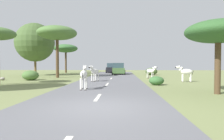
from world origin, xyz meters
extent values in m
plane|color=olive|center=(0.00, 0.00, 0.00)|extent=(90.00, 90.00, 0.00)
cube|color=slate|center=(-0.24, 0.00, 0.03)|extent=(6.00, 64.00, 0.05)
cube|color=silver|center=(-0.24, 2.00, 0.05)|extent=(0.16, 2.00, 0.01)
cube|color=silver|center=(-0.24, 8.00, 0.05)|extent=(0.16, 2.00, 0.01)
cube|color=silver|center=(-0.24, 14.00, 0.05)|extent=(0.16, 2.00, 0.01)
cube|color=silver|center=(-0.24, 20.00, 0.05)|extent=(0.16, 2.00, 0.01)
cube|color=silver|center=(-0.24, 26.00, 0.05)|extent=(0.16, 2.00, 0.01)
ellipsoid|color=silver|center=(-1.53, 10.48, 0.95)|extent=(0.81, 1.09, 0.48)
cylinder|color=silver|center=(-1.79, 10.23, 0.40)|extent=(0.14, 0.14, 0.69)
cylinder|color=#28231E|center=(-1.79, 10.23, 0.07)|extent=(0.16, 0.16, 0.05)
cylinder|color=silver|center=(-1.55, 10.12, 0.40)|extent=(0.14, 0.14, 0.69)
cylinder|color=#28231E|center=(-1.55, 10.12, 0.07)|extent=(0.16, 0.16, 0.05)
cylinder|color=silver|center=(-1.50, 10.83, 0.40)|extent=(0.14, 0.14, 0.69)
cylinder|color=#28231E|center=(-1.50, 10.83, 0.07)|extent=(0.16, 0.16, 0.05)
cylinder|color=silver|center=(-1.26, 10.72, 0.40)|extent=(0.14, 0.14, 0.69)
cylinder|color=#28231E|center=(-1.26, 10.72, 0.07)|extent=(0.16, 0.16, 0.05)
cylinder|color=silver|center=(-1.74, 10.04, 1.20)|extent=(0.32, 0.41, 0.41)
cube|color=black|center=(-1.74, 10.04, 1.28)|extent=(0.18, 0.32, 0.28)
ellipsoid|color=silver|center=(-1.84, 9.82, 1.35)|extent=(0.36, 0.48, 0.22)
ellipsoid|color=black|center=(-1.92, 9.66, 1.33)|extent=(0.18, 0.20, 0.13)
cone|color=silver|center=(-1.85, 9.95, 1.46)|extent=(0.11, 0.11, 0.13)
cone|color=silver|center=(-1.73, 9.89, 1.46)|extent=(0.11, 0.11, 0.13)
cylinder|color=black|center=(-1.31, 10.94, 0.86)|extent=(0.10, 0.15, 0.41)
ellipsoid|color=silver|center=(6.73, 10.76, 0.93)|extent=(1.08, 0.49, 0.50)
cylinder|color=silver|center=(6.40, 10.92, 0.36)|extent=(0.11, 0.11, 0.72)
cylinder|color=#28231E|center=(6.40, 10.92, 0.02)|extent=(0.13, 0.13, 0.05)
cylinder|color=silver|center=(6.38, 10.65, 0.36)|extent=(0.11, 0.11, 0.72)
cylinder|color=#28231E|center=(6.38, 10.65, 0.02)|extent=(0.13, 0.13, 0.05)
cylinder|color=silver|center=(7.08, 10.87, 0.36)|extent=(0.11, 0.11, 0.72)
cylinder|color=#28231E|center=(7.08, 10.87, 0.02)|extent=(0.13, 0.13, 0.05)
cylinder|color=silver|center=(7.07, 10.60, 0.36)|extent=(0.11, 0.11, 0.72)
cylinder|color=#28231E|center=(7.07, 10.60, 0.02)|extent=(0.13, 0.13, 0.05)
cylinder|color=silver|center=(6.23, 10.79, 1.18)|extent=(0.39, 0.22, 0.42)
cube|color=black|center=(6.23, 10.79, 1.27)|extent=(0.35, 0.06, 0.29)
ellipsoid|color=silver|center=(5.99, 10.81, 1.34)|extent=(0.47, 0.22, 0.23)
ellipsoid|color=black|center=(5.80, 10.82, 1.32)|extent=(0.17, 0.14, 0.14)
cone|color=silver|center=(6.10, 10.87, 1.45)|extent=(0.09, 0.09, 0.13)
cone|color=silver|center=(6.10, 10.74, 1.45)|extent=(0.09, 0.09, 0.13)
cylinder|color=black|center=(7.26, 10.72, 0.83)|extent=(0.15, 0.05, 0.42)
ellipsoid|color=silver|center=(4.10, 14.99, 0.86)|extent=(0.97, 0.96, 0.46)
cylinder|color=silver|center=(4.24, 14.68, 0.33)|extent=(0.14, 0.14, 0.66)
cylinder|color=#28231E|center=(4.24, 14.68, 0.02)|extent=(0.16, 0.16, 0.04)
cylinder|color=silver|center=(4.41, 14.86, 0.33)|extent=(0.14, 0.14, 0.66)
cylinder|color=#28231E|center=(4.41, 14.86, 0.02)|extent=(0.16, 0.16, 0.04)
cylinder|color=silver|center=(3.78, 15.13, 0.33)|extent=(0.14, 0.14, 0.66)
cylinder|color=#28231E|center=(3.78, 15.13, 0.02)|extent=(0.16, 0.16, 0.04)
cylinder|color=silver|center=(3.96, 15.30, 0.33)|extent=(0.14, 0.14, 0.66)
cylinder|color=#28231E|center=(3.96, 15.30, 0.02)|extent=(0.16, 0.16, 0.04)
cylinder|color=silver|center=(4.43, 14.67, 1.10)|extent=(0.37, 0.37, 0.39)
cube|color=black|center=(4.43, 14.67, 1.18)|extent=(0.26, 0.25, 0.27)
ellipsoid|color=silver|center=(4.60, 14.51, 1.24)|extent=(0.43, 0.42, 0.21)
ellipsoid|color=black|center=(4.72, 14.39, 1.23)|extent=(0.19, 0.19, 0.13)
cone|color=silver|center=(4.48, 14.54, 1.35)|extent=(0.11, 0.11, 0.12)
cone|color=silver|center=(4.56, 14.63, 1.35)|extent=(0.11, 0.11, 0.12)
cylinder|color=black|center=(3.75, 15.33, 0.77)|extent=(0.12, 0.12, 0.39)
ellipsoid|color=silver|center=(-1.45, 4.77, 0.99)|extent=(0.50, 1.09, 0.50)
cylinder|color=silver|center=(-1.33, 5.13, 0.41)|extent=(0.11, 0.11, 0.72)
cylinder|color=#28231E|center=(-1.33, 5.13, 0.07)|extent=(0.13, 0.13, 0.05)
cylinder|color=silver|center=(-1.60, 5.11, 0.41)|extent=(0.11, 0.11, 0.72)
cylinder|color=#28231E|center=(-1.60, 5.11, 0.07)|extent=(0.13, 0.13, 0.05)
cylinder|color=silver|center=(-1.29, 4.43, 0.41)|extent=(0.11, 0.11, 0.72)
cylinder|color=#28231E|center=(-1.29, 4.43, 0.07)|extent=(0.13, 0.13, 0.05)
cylinder|color=silver|center=(-1.56, 4.41, 0.41)|extent=(0.11, 0.11, 0.72)
cylinder|color=#28231E|center=(-1.56, 4.41, 0.07)|extent=(0.13, 0.13, 0.05)
cylinder|color=silver|center=(-1.48, 5.28, 1.25)|extent=(0.22, 0.39, 0.43)
cube|color=black|center=(-1.48, 5.28, 1.33)|extent=(0.06, 0.35, 0.29)
ellipsoid|color=silver|center=(-1.50, 5.53, 1.40)|extent=(0.22, 0.48, 0.23)
ellipsoid|color=black|center=(-1.51, 5.71, 1.39)|extent=(0.15, 0.17, 0.14)
cone|color=silver|center=(-1.42, 5.42, 1.52)|extent=(0.09, 0.09, 0.14)
cone|color=silver|center=(-1.56, 5.41, 1.52)|extent=(0.09, 0.09, 0.14)
cylinder|color=black|center=(-1.41, 4.24, 0.89)|extent=(0.05, 0.15, 0.43)
cube|color=#476B38|center=(0.35, 23.29, 0.63)|extent=(2.01, 4.28, 0.80)
cube|color=#334751|center=(0.36, 23.09, 1.41)|extent=(1.75, 2.28, 0.76)
cube|color=black|center=(0.24, 25.45, 0.36)|extent=(1.72, 0.24, 0.24)
cylinder|color=black|center=(1.18, 24.68, 0.39)|extent=(0.25, 0.69, 0.68)
cylinder|color=black|center=(-0.62, 24.59, 0.39)|extent=(0.25, 0.69, 0.68)
cylinder|color=black|center=(1.31, 21.99, 0.39)|extent=(0.25, 0.69, 0.68)
cylinder|color=black|center=(-0.49, 21.90, 0.39)|extent=(0.25, 0.69, 0.68)
cube|color=black|center=(-0.84, 28.91, 0.63)|extent=(2.03, 4.29, 0.80)
cube|color=#334751|center=(-0.85, 28.71, 1.41)|extent=(1.76, 2.29, 0.76)
cube|color=black|center=(-0.71, 31.06, 0.36)|extent=(1.72, 0.26, 0.24)
cylinder|color=black|center=(0.14, 30.20, 0.39)|extent=(0.26, 0.69, 0.68)
cylinder|color=black|center=(-1.66, 30.31, 0.39)|extent=(0.26, 0.69, 0.68)
cylinder|color=black|center=(-0.01, 27.51, 0.39)|extent=(0.26, 0.69, 0.68)
cylinder|color=black|center=(-1.81, 27.61, 0.39)|extent=(0.26, 0.69, 0.68)
cylinder|color=#4C3823|center=(6.06, 3.66, 1.38)|extent=(0.31, 0.31, 2.75)
ellipsoid|color=#2D5628|center=(6.06, 3.66, 3.36)|extent=(3.48, 3.48, 1.22)
cylinder|color=brown|center=(-11.35, 20.08, 1.25)|extent=(0.31, 0.31, 2.50)
sphere|color=#425B2D|center=(-11.35, 20.08, 4.67)|extent=(5.44, 5.44, 5.44)
cylinder|color=#4C3823|center=(-6.74, 15.78, 2.24)|extent=(0.36, 0.36, 4.48)
ellipsoid|color=#4C7038|center=(-6.74, 15.78, 5.29)|extent=(4.65, 4.65, 1.63)
cylinder|color=#4C3823|center=(-9.41, 28.58, 1.87)|extent=(0.34, 0.34, 3.74)
ellipsoid|color=#386633|center=(-9.41, 28.58, 4.50)|extent=(4.33, 4.33, 1.52)
ellipsoid|color=#425B2D|center=(5.26, 21.87, 0.52)|extent=(1.74, 1.56, 1.04)
ellipsoid|color=#386633|center=(3.57, 8.04, 0.34)|extent=(1.14, 1.03, 0.69)
ellipsoid|color=#4C7038|center=(-8.22, 11.97, 0.49)|extent=(1.63, 1.47, 0.98)
ellipsoid|color=gray|center=(-10.99, 11.77, 0.16)|extent=(0.49, 0.43, 0.31)
camera|label=1|loc=(0.88, -7.16, 1.62)|focal=31.46mm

